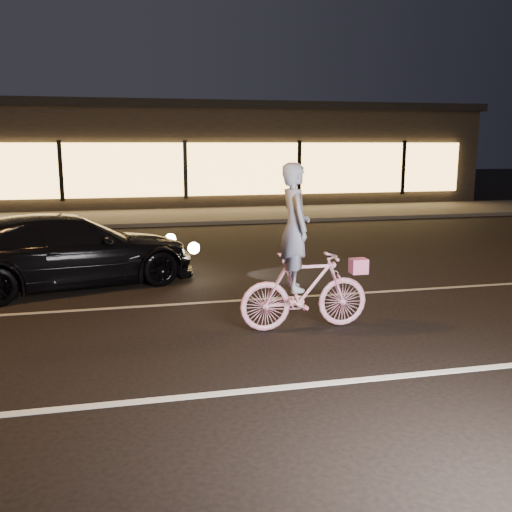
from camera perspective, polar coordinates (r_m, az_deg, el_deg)
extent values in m
plane|color=black|center=(7.81, 4.63, -8.13)|extent=(90.00, 90.00, 0.00)
cube|color=silver|center=(6.50, 8.69, -12.32)|extent=(60.00, 0.12, 0.01)
cube|color=gray|center=(9.65, 1.06, -4.29)|extent=(60.00, 0.10, 0.01)
cube|color=#383533|center=(20.31, -6.44, 4.01)|extent=(30.00, 4.00, 0.12)
cube|color=black|center=(26.13, -8.06, 9.83)|extent=(25.00, 8.00, 4.00)
cube|color=black|center=(26.16, -8.19, 14.32)|extent=(25.40, 8.40, 0.30)
cube|color=#FAB757|center=(22.06, -7.10, 8.57)|extent=(23.00, 0.15, 2.00)
cube|color=black|center=(21.98, -18.94, 8.05)|extent=(0.15, 0.08, 2.20)
cube|color=black|center=(21.98, -7.08, 8.57)|extent=(0.15, 0.08, 2.20)
cube|color=black|center=(22.88, 4.33, 8.72)|extent=(0.15, 0.08, 2.20)
cube|color=black|center=(24.59, 14.52, 8.57)|extent=(0.15, 0.08, 2.20)
imported|color=#F53E7B|center=(8.02, 4.89, -3.46)|extent=(1.85, 0.52, 1.11)
imported|color=silver|center=(7.80, 3.89, 2.89)|extent=(0.42, 0.64, 1.75)
cube|color=#FF4B8A|center=(8.22, 10.22, -1.00)|extent=(0.23, 0.19, 0.21)
imported|color=black|center=(10.90, -18.23, 0.52)|extent=(4.94, 3.10, 1.33)
sphere|color=#FFF2BF|center=(12.09, -8.54, 1.70)|extent=(0.22, 0.22, 0.22)
sphere|color=#FFF2BF|center=(10.97, -6.25, 0.79)|extent=(0.22, 0.22, 0.22)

